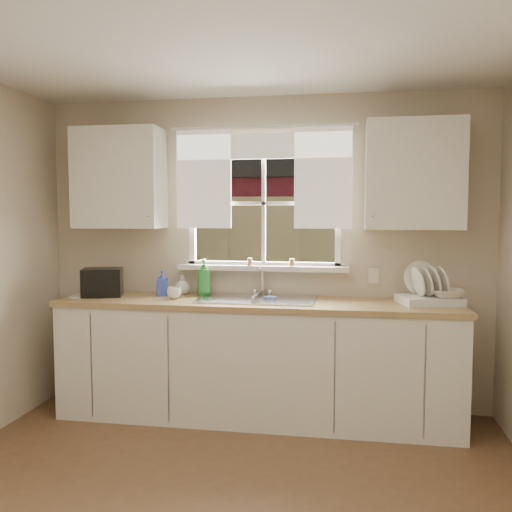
% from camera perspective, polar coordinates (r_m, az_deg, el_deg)
% --- Properties ---
extents(room_walls, '(3.62, 4.02, 2.50)m').
position_cam_1_polar(room_walls, '(2.39, -6.97, -3.45)').
color(room_walls, beige).
rests_on(room_walls, ground).
extents(window, '(1.38, 0.16, 1.06)m').
position_cam_1_polar(window, '(4.38, 0.77, 3.42)').
color(window, white).
rests_on(window, room_walls).
extents(curtains, '(1.50, 0.03, 0.81)m').
position_cam_1_polar(curtains, '(4.35, 0.67, 9.32)').
color(curtains, white).
rests_on(curtains, room_walls).
extents(base_cabinets, '(3.00, 0.62, 0.87)m').
position_cam_1_polar(base_cabinets, '(4.22, 0.07, -11.07)').
color(base_cabinets, silver).
rests_on(base_cabinets, ground).
extents(countertop, '(3.04, 0.65, 0.04)m').
position_cam_1_polar(countertop, '(4.12, 0.07, -4.96)').
color(countertop, '#A58552').
rests_on(countertop, base_cabinets).
extents(upper_cabinet_left, '(0.70, 0.33, 0.80)m').
position_cam_1_polar(upper_cabinet_left, '(4.55, -14.18, 7.92)').
color(upper_cabinet_left, silver).
rests_on(upper_cabinet_left, room_walls).
extents(upper_cabinet_right, '(0.70, 0.33, 0.80)m').
position_cam_1_polar(upper_cabinet_right, '(4.19, 16.28, 8.18)').
color(upper_cabinet_right, silver).
rests_on(upper_cabinet_right, room_walls).
extents(wall_outlet, '(0.08, 0.01, 0.12)m').
position_cam_1_polar(wall_outlet, '(4.35, 12.28, -2.05)').
color(wall_outlet, beige).
rests_on(wall_outlet, room_walls).
extents(sill_jars, '(0.38, 0.04, 0.06)m').
position_cam_1_polar(sill_jars, '(4.33, 1.56, -0.64)').
color(sill_jars, brown).
rests_on(sill_jars, window).
extents(backyard, '(20.00, 10.00, 6.13)m').
position_cam_1_polar(backyard, '(10.91, 9.31, 14.39)').
color(backyard, '#335421').
rests_on(backyard, ground).
extents(sink, '(0.88, 0.52, 0.40)m').
position_cam_1_polar(sink, '(4.16, 0.14, -5.60)').
color(sink, '#B7B7BC').
rests_on(sink, countertop).
extents(dish_rack, '(0.48, 0.41, 0.30)m').
position_cam_1_polar(dish_rack, '(4.16, 17.73, -3.78)').
color(dish_rack, silver).
rests_on(dish_rack, countertop).
extents(bowl, '(0.26, 0.26, 0.06)m').
position_cam_1_polar(bowl, '(4.12, 19.47, -3.73)').
color(bowl, white).
rests_on(bowl, dish_rack).
extents(soap_bottle_a, '(0.14, 0.14, 0.29)m').
position_cam_1_polar(soap_bottle_a, '(4.37, -5.48, -2.23)').
color(soap_bottle_a, '#2D8A3A').
rests_on(soap_bottle_a, countertop).
extents(soap_bottle_b, '(0.12, 0.12, 0.21)m').
position_cam_1_polar(soap_bottle_b, '(4.41, -9.84, -2.80)').
color(soap_bottle_b, blue).
rests_on(soap_bottle_b, countertop).
extents(soap_bottle_c, '(0.16, 0.16, 0.16)m').
position_cam_1_polar(soap_bottle_c, '(4.46, -7.77, -3.02)').
color(soap_bottle_c, beige).
rests_on(soap_bottle_c, countertop).
extents(saucer, '(0.19, 0.19, 0.01)m').
position_cam_1_polar(saucer, '(4.51, -17.91, -4.03)').
color(saucer, white).
rests_on(saucer, countertop).
extents(cup, '(0.14, 0.14, 0.09)m').
position_cam_1_polar(cup, '(4.24, -8.61, -3.88)').
color(cup, silver).
rests_on(cup, countertop).
extents(black_appliance, '(0.37, 0.34, 0.22)m').
position_cam_1_polar(black_appliance, '(4.50, -15.87, -2.66)').
color(black_appliance, black).
rests_on(black_appliance, countertop).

